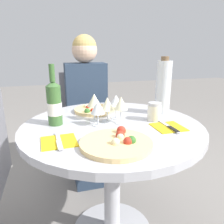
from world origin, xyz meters
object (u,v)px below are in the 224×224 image
at_px(dining_table, 112,150).
at_px(chair_behind_diner, 86,123).
at_px(pizza_large, 117,142).
at_px(wine_bottle, 54,103).
at_px(tall_carafe, 163,87).
at_px(seated_diner, 88,115).

relative_size(dining_table, chair_behind_diner, 1.06).
relative_size(pizza_large, wine_bottle, 0.97).
bearing_deg(tall_carafe, dining_table, -162.81).
height_order(chair_behind_diner, tall_carafe, tall_carafe).
height_order(dining_table, tall_carafe, tall_carafe).
distance_m(seated_diner, tall_carafe, 0.75).
bearing_deg(pizza_large, seated_diner, 87.75).
height_order(pizza_large, tall_carafe, tall_carafe).
height_order(chair_behind_diner, wine_bottle, wine_bottle).
relative_size(dining_table, tall_carafe, 2.79).
bearing_deg(dining_table, chair_behind_diner, 91.06).
distance_m(chair_behind_diner, pizza_large, 1.12).
xyz_separation_m(dining_table, tall_carafe, (0.35, 0.11, 0.32)).
xyz_separation_m(chair_behind_diner, pizza_large, (-0.04, -1.08, 0.29)).
xyz_separation_m(pizza_large, tall_carafe, (0.40, 0.37, 0.15)).
distance_m(pizza_large, tall_carafe, 0.57).
distance_m(dining_table, seated_diner, 0.69).
bearing_deg(seated_diner, dining_table, 91.27).
xyz_separation_m(chair_behind_diner, wine_bottle, (-0.28, -0.75, 0.39)).
relative_size(dining_table, seated_diner, 0.79).
bearing_deg(seated_diner, pizza_large, 87.75).
relative_size(dining_table, pizza_large, 3.15).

